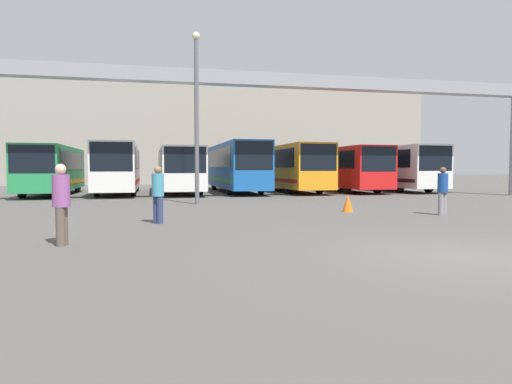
{
  "coord_description": "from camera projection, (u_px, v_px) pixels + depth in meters",
  "views": [
    {
      "loc": [
        -5.85,
        -7.4,
        1.67
      ],
      "look_at": [
        0.1,
        18.28,
        0.3
      ],
      "focal_mm": 32.0,
      "sensor_mm": 36.0,
      "label": 1
    }
  ],
  "objects": [
    {
      "name": "building_backdrop",
      "position": [
        201.0,
        136.0,
        53.43
      ],
      "size": [
        50.02,
        12.0,
        10.91
      ],
      "color": "gray",
      "rests_on": "ground"
    },
    {
      "name": "bus_slot_5",
      "position": [
        345.0,
        167.0,
        33.05
      ],
      "size": [
        2.56,
        10.25,
        3.12
      ],
      "color": "red",
      "rests_on": "ground"
    },
    {
      "name": "bus_slot_3",
      "position": [
        235.0,
        165.0,
        32.21
      ],
      "size": [
        2.46,
        12.2,
        3.35
      ],
      "color": "#1959A5",
      "rests_on": "ground"
    },
    {
      "name": "bus_slot_4",
      "position": [
        289.0,
        166.0,
        33.11
      ],
      "size": [
        2.52,
        12.21,
        3.24
      ],
      "color": "orange",
      "rests_on": "ground"
    },
    {
      "name": "bus_slot_6",
      "position": [
        392.0,
        166.0,
        34.24
      ],
      "size": [
        2.61,
        10.89,
        3.22
      ],
      "color": "silver",
      "rests_on": "ground"
    },
    {
      "name": "overhead_gantry",
      "position": [
        262.0,
        92.0,
        24.26
      ],
      "size": [
        32.7,
        0.8,
        6.73
      ],
      "color": "gray",
      "rests_on": "ground"
    },
    {
      "name": "bus_slot_2",
      "position": [
        179.0,
        168.0,
        31.38
      ],
      "size": [
        2.56,
        12.32,
        2.98
      ],
      "color": "silver",
      "rests_on": "ground"
    },
    {
      "name": "pedestrian_mid_right",
      "position": [
        158.0,
        193.0,
        13.79
      ],
      "size": [
        0.36,
        0.36,
        1.74
      ],
      "rotation": [
        0.0,
        0.0,
        5.41
      ],
      "color": "navy",
      "rests_on": "ground"
    },
    {
      "name": "traffic_cone",
      "position": [
        348.0,
        203.0,
        17.5
      ],
      "size": [
        0.42,
        0.42,
        0.67
      ],
      "color": "orange",
      "rests_on": "ground"
    },
    {
      "name": "lamp_post",
      "position": [
        197.0,
        111.0,
        20.95
      ],
      "size": [
        0.36,
        0.36,
        7.89
      ],
      "color": "#595B60",
      "rests_on": "ground"
    },
    {
      "name": "pedestrian_near_left",
      "position": [
        443.0,
        190.0,
        16.27
      ],
      "size": [
        0.36,
        0.36,
        1.72
      ],
      "rotation": [
        0.0,
        0.0,
        0.23
      ],
      "color": "gray",
      "rests_on": "ground"
    },
    {
      "name": "ground_plane",
      "position": [
        469.0,
        257.0,
        8.61
      ],
      "size": [
        200.0,
        200.0,
        0.0
      ],
      "primitive_type": "plane",
      "color": "#514F4C"
    },
    {
      "name": "bus_slot_0",
      "position": [
        52.0,
        167.0,
        28.51
      ],
      "size": [
        2.47,
        10.07,
        2.99
      ],
      "color": "#268C4C",
      "rests_on": "ground"
    },
    {
      "name": "pedestrian_near_center",
      "position": [
        61.0,
        202.0,
        9.84
      ],
      "size": [
        0.37,
        0.37,
        1.77
      ],
      "rotation": [
        0.0,
        0.0,
        1.4
      ],
      "color": "brown",
      "rests_on": "ground"
    },
    {
      "name": "bus_slot_1",
      "position": [
        119.0,
        166.0,
        30.08
      ],
      "size": [
        2.45,
        11.48,
        3.2
      ],
      "color": "silver",
      "rests_on": "ground"
    }
  ]
}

